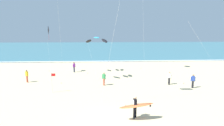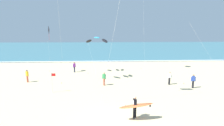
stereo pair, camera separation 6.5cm
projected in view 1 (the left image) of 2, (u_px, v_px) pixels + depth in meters
The scene contains 11 objects.
ocean_water at pixel (106, 48), 67.36m from camera, with size 160.00×60.00×0.08m, color teal.
shoreline_foam at pixel (109, 61), 38.16m from camera, with size 160.00×0.94×0.01m, color white.
surfer_lead at pixel (136, 106), 13.38m from camera, with size 2.52×1.01×1.71m.
kite_diamond_charcoal_near at pixel (48, 32), 26.69m from camera, with size 0.94×2.02×7.02m.
kite_arc_cobalt_distant at pixel (97, 40), 23.46m from camera, with size 3.09×4.59×5.59m.
bystander_purple_top at pixel (74, 67), 28.43m from camera, with size 0.37×0.38×1.59m.
bystander_green_top at pixel (104, 79), 21.67m from camera, with size 0.43×0.33×1.59m.
bystander_blue_top at pixel (193, 81), 20.69m from camera, with size 0.49×0.23×1.59m.
bystander_white_top at pixel (169, 78), 21.99m from camera, with size 0.49×0.25×1.59m.
bystander_yellow_top at pixel (27, 76), 22.93m from camera, with size 0.44×0.32×1.59m.
lifeguard_flag at pixel (52, 81), 19.09m from camera, with size 0.45×0.05×2.10m.
Camera 1 is at (-1.32, -11.38, 6.47)m, focal length 29.57 mm.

